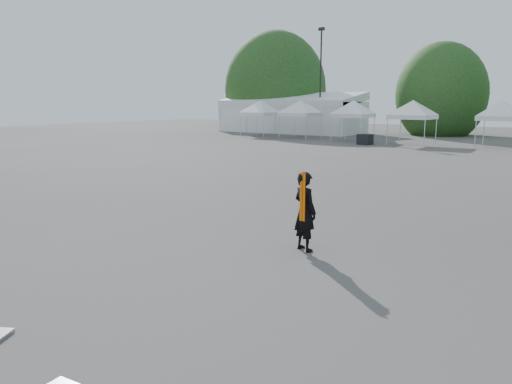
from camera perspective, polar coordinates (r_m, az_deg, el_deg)
The scene contains 12 objects.
ground at distance 12.60m, azimuth 4.97°, elevation -4.50°, with size 120.00×120.00×0.00m, color #474442.
marquee at distance 53.54m, azimuth 4.00°, elevation 8.92°, with size 15.00×6.25×4.23m.
light_pole_west at distance 50.71m, azimuth 7.39°, elevation 13.09°, with size 0.60×0.25×10.30m.
tree_far_w at distance 58.23m, azimuth 2.21°, elevation 11.57°, with size 4.80×4.80×7.30m.
tree_mid_w at distance 52.45m, azimuth 20.39°, elevation 10.43°, with size 4.16×4.16×6.33m.
tent_a at distance 47.82m, azimuth 0.48°, elevation 10.09°, with size 4.11×4.11×3.88m.
tent_b at distance 45.65m, azimuth 5.11°, elevation 10.04°, with size 4.29×4.29×3.88m.
tent_c at distance 42.42m, azimuth 11.10°, elevation 9.88°, with size 4.01×4.01×3.88m.
tent_d at distance 39.65m, azimuth 17.53°, elevation 9.59°, with size 4.23×4.23×3.88m.
tent_e at distance 38.66m, azimuth 26.31°, elevation 9.01°, with size 3.94×3.94×3.88m.
man at distance 10.84m, azimuth 5.61°, elevation -2.21°, with size 0.74×0.62×1.74m.
crate_west at distance 38.84m, azimuth 12.35°, elevation 5.89°, with size 1.02×0.80×0.80m, color black.
Camera 1 is at (6.21, -10.49, 3.20)m, focal length 35.00 mm.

